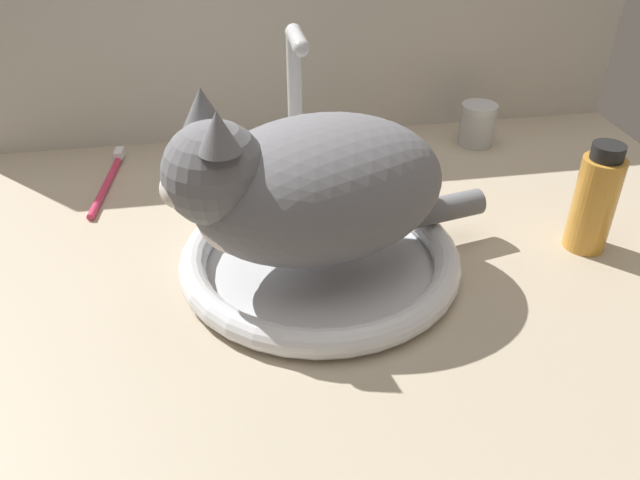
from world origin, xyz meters
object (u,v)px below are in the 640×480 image
at_px(faucet, 296,136).
at_px(metal_jar, 477,124).
at_px(sink_basin, 320,259).
at_px(toothbrush, 108,181).
at_px(cat, 303,187).
at_px(amber_bottle, 595,200).

xyz_separation_m(faucet, metal_jar, (0.31, 0.11, -0.05)).
height_order(sink_basin, metal_jar, metal_jar).
bearing_deg(sink_basin, metal_jar, 44.21).
height_order(metal_jar, toothbrush, metal_jar).
bearing_deg(faucet, cat, -95.85).
xyz_separation_m(metal_jar, toothbrush, (-0.58, -0.04, -0.03)).
distance_m(cat, metal_jar, 0.45).
bearing_deg(amber_bottle, sink_basin, 178.64).
relative_size(faucet, toothbrush, 1.20).
bearing_deg(amber_bottle, toothbrush, 156.08).
bearing_deg(cat, amber_bottle, -0.59).
xyz_separation_m(amber_bottle, toothbrush, (-0.60, 0.26, -0.06)).
height_order(faucet, toothbrush, faucet).
bearing_deg(sink_basin, toothbrush, 136.16).
bearing_deg(toothbrush, faucet, -14.43).
bearing_deg(faucet, amber_bottle, -30.75).
relative_size(faucet, cat, 0.61).
xyz_separation_m(metal_jar, amber_bottle, (0.02, -0.31, 0.03)).
bearing_deg(toothbrush, sink_basin, -43.84).
xyz_separation_m(sink_basin, cat, (-0.02, -0.00, 0.10)).
relative_size(faucet, metal_jar, 3.46).
xyz_separation_m(cat, metal_jar, (0.33, 0.30, -0.08)).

